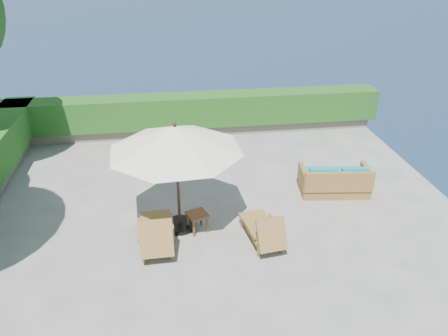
{
  "coord_description": "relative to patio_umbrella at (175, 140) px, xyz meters",
  "views": [
    {
      "loc": [
        -0.95,
        -8.16,
        5.77
      ],
      "look_at": [
        0.3,
        0.8,
        1.1
      ],
      "focal_mm": 35.0,
      "sensor_mm": 36.0,
      "label": 1
    }
  ],
  "objects": [
    {
      "name": "ground",
      "position": [
        0.8,
        -0.13,
        -2.18
      ],
      "size": [
        12.0,
        12.0,
        0.0
      ],
      "primitive_type": "plane",
      "color": "gray",
      "rests_on": "ground"
    },
    {
      "name": "foundation",
      "position": [
        0.8,
        -0.13,
        -3.73
      ],
      "size": [
        12.0,
        12.0,
        3.0
      ],
      "primitive_type": "cube",
      "color": "#50493F",
      "rests_on": "ocean"
    },
    {
      "name": "ocean",
      "position": [
        0.8,
        -0.13,
        -5.18
      ],
      "size": [
        600.0,
        600.0,
        0.0
      ],
      "primitive_type": "plane",
      "color": "#142B40",
      "rests_on": "ground"
    },
    {
      "name": "planter_wall_far",
      "position": [
        0.8,
        5.47,
        -2.0
      ],
      "size": [
        12.0,
        0.6,
        0.36
      ],
      "primitive_type": "cube",
      "color": "gray",
      "rests_on": "ground"
    },
    {
      "name": "hedge_far",
      "position": [
        0.8,
        5.47,
        -1.33
      ],
      "size": [
        12.4,
        0.9,
        1.0
      ],
      "primitive_type": "cube",
      "color": "#1A4313",
      "rests_on": "planter_wall_far"
    },
    {
      "name": "patio_umbrella",
      "position": [
        0.0,
        0.0,
        0.0
      ],
      "size": [
        3.65,
        3.65,
        2.58
      ],
      "rotation": [
        0.0,
        0.0,
        -0.33
      ],
      "color": "black",
      "rests_on": "ground"
    },
    {
      "name": "lounge_left",
      "position": [
        -0.52,
        -0.66,
        -1.79
      ],
      "size": [
        0.77,
        1.64,
        0.94
      ],
      "rotation": [
        0.0,
        0.0,
        0.03
      ],
      "color": "olive",
      "rests_on": "ground"
    },
    {
      "name": "lounge_right",
      "position": [
        1.74,
        -0.83,
        -1.82
      ],
      "size": [
        0.8,
        1.53,
        0.84
      ],
      "rotation": [
        0.0,
        0.0,
        0.14
      ],
      "color": "olive",
      "rests_on": "ground"
    },
    {
      "name": "side_table",
      "position": [
        0.39,
        -0.19,
        -1.8
      ],
      "size": [
        0.54,
        0.54,
        0.45
      ],
      "rotation": [
        0.0,
        0.0,
        0.34
      ],
      "color": "brown",
      "rests_on": "ground"
    },
    {
      "name": "wicker_loveseat",
      "position": [
        4.01,
        0.98,
        -1.84
      ],
      "size": [
        1.84,
        1.09,
        0.86
      ],
      "rotation": [
        0.0,
        0.0,
        -0.12
      ],
      "color": "olive",
      "rests_on": "ground"
    }
  ]
}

